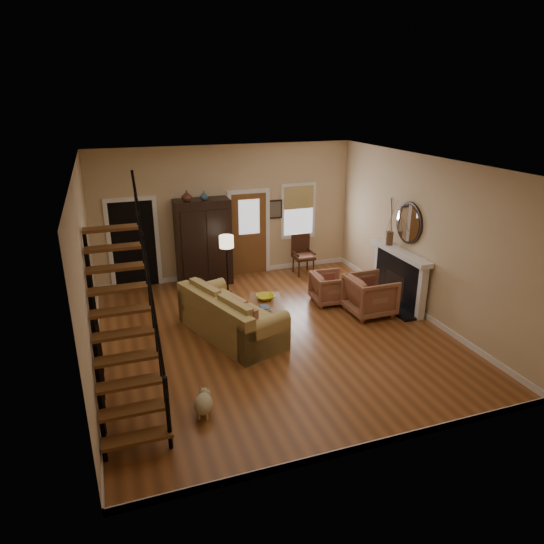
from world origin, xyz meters
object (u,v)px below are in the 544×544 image
object	(u,v)px
sofa	(231,315)
side_chair	(303,255)
floor_lamp	(227,266)
armchair_left	(370,295)
armoire	(203,242)
armchair_right	(330,288)
coffee_table	(266,312)

from	to	relation	value
sofa	side_chair	size ratio (longest dim) A/B	2.30
floor_lamp	armchair_left	bearing A→B (deg)	-37.90
armoire	armchair_left	xyz separation A→B (m)	(2.94, -2.92, -0.63)
floor_lamp	side_chair	size ratio (longest dim) A/B	1.40
sofa	armchair_right	bearing A→B (deg)	-1.45
coffee_table	floor_lamp	xyz separation A→B (m)	(-0.38, 1.63, 0.50)
sofa	armchair_left	distance (m)	3.03
armoire	side_chair	distance (m)	2.61
coffee_table	side_chair	distance (m)	2.97
coffee_table	armchair_left	world-z (taller)	armchair_left
armchair_right	floor_lamp	size ratio (longest dim) A/B	0.54
armchair_left	sofa	bearing A→B (deg)	89.17
armchair_left	armchair_right	size ratio (longest dim) A/B	1.22
coffee_table	armchair_right	xyz separation A→B (m)	(1.66, 0.43, 0.14)
armoire	side_chair	size ratio (longest dim) A/B	2.06
armoire	coffee_table	size ratio (longest dim) A/B	1.90
sofa	armchair_right	size ratio (longest dim) A/B	3.06
armchair_left	side_chair	world-z (taller)	side_chair
sofa	coffee_table	xyz separation A→B (m)	(0.83, 0.38, -0.23)
armoire	sofa	distance (m)	2.98
sofa	floor_lamp	xyz separation A→B (m)	(0.44, 2.01, 0.28)
armchair_left	side_chair	distance (m)	2.75
armchair_left	armchair_right	bearing A→B (deg)	32.98
floor_lamp	side_chair	world-z (taller)	floor_lamp
armchair_right	floor_lamp	bearing A→B (deg)	63.64
sofa	floor_lamp	distance (m)	2.07
armchair_left	coffee_table	bearing A→B (deg)	79.38
sofa	floor_lamp	size ratio (longest dim) A/B	1.64
armchair_right	side_chair	xyz separation A→B (m)	(0.16, 1.90, 0.16)
coffee_table	side_chair	world-z (taller)	side_chair
armoire	armchair_right	size ratio (longest dim) A/B	2.74
sofa	armoire	bearing A→B (deg)	68.69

